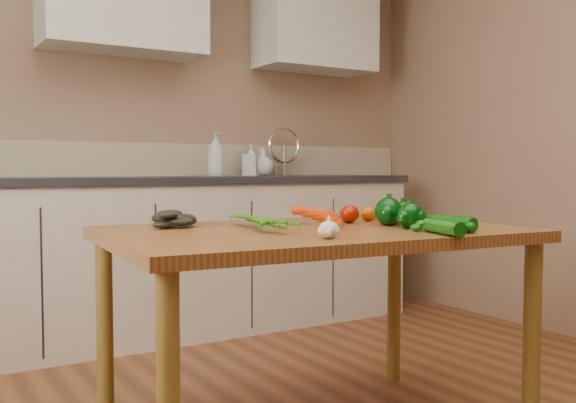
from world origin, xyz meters
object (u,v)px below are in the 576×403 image
Objects in this scene: leafy_greens at (177,213)px; garlic_bulb at (329,230)px; pepper_a at (389,212)px; pepper_c at (411,216)px; carrot_bunch at (303,217)px; tomato_b at (369,214)px; soap_bottle_c at (263,162)px; table at (314,252)px; pepper_b at (403,212)px; zucchini_a at (447,223)px; soap_bottle_b at (251,160)px; tomato_a at (349,214)px; zucchini_b at (444,227)px; soap_bottle_a at (216,154)px; tomato_c at (382,213)px.

leafy_greens is 3.20× the size of garlic_bulb.
pepper_c is at bearing -96.40° from pepper_a.
tomato_b is (0.35, 0.08, -0.01)m from carrot_bunch.
garlic_bulb is 0.43m from pepper_c.
pepper_c is at bearing 150.66° from soap_bottle_c.
pepper_b reaches higher than table.
pepper_b is 0.36× the size of zucchini_a.
tomato_b is at bearing 123.37° from soap_bottle_b.
tomato_a is (-0.48, -1.67, -0.23)m from soap_bottle_b.
leafy_greens is 0.92m from zucchini_b.
carrot_bunch is 0.36m from tomato_b.
pepper_b is (-0.31, -1.78, -0.22)m from soap_bottle_b.
carrot_bunch is at bearing -167.92° from tomato_b.
soap_bottle_c is 1.78m from tomato_a.
garlic_bulb is at bearing -151.18° from pepper_a.
soap_bottle_b is 2.74× the size of tomato_a.
soap_bottle_b is 2.31× the size of pepper_c.
zucchini_a is (-0.05, -0.27, -0.02)m from pepper_b.
garlic_bulb is at bearing -111.74° from table.
soap_bottle_a is 1.63m from leafy_greens.
soap_bottle_c is 2.87× the size of garlic_bulb.
pepper_a is at bearing -158.36° from pepper_b.
tomato_a is 0.49m from zucchini_b.
tomato_b reaches higher than zucchini_b.
zucchini_a is at bearing -89.69° from tomato_b.
zucchini_b is at bearing -14.62° from garlic_bulb.
leafy_greens is at bearing 141.67° from zucchini_a.
pepper_a is at bearing 79.15° from zucchini_b.
leafy_greens is at bearing 162.36° from tomato_a.
tomato_a is at bearing 14.67° from carrot_bunch.
pepper_b reaches higher than tomato_b.
soap_bottle_c reaches higher than tomato_a.
pepper_b is 0.94× the size of pepper_c.
soap_bottle_b reaches higher than soap_bottle_c.
table is 14.37× the size of pepper_a.
zucchini_a is at bearing -39.43° from carrot_bunch.
carrot_bunch is 0.44m from leafy_greens.
tomato_c is 0.56m from zucchini_b.
tomato_c is (0.80, -0.15, -0.02)m from leafy_greens.
soap_bottle_c reaches higher than pepper_c.
garlic_bulb is (0.24, -0.59, -0.02)m from leafy_greens.
carrot_bunch is 1.35× the size of zucchini_b.
soap_bottle_a is 4.17× the size of tomato_c.
pepper_c reaches higher than tomato_b.
pepper_c is at bearing -113.85° from tomato_c.
soap_bottle_c is 0.90× the size of leafy_greens.
soap_bottle_c is 0.93× the size of zucchini_b.
carrot_bunch is 0.43m from tomato_c.
soap_bottle_a is 3.56× the size of tomato_a.
soap_bottle_a is at bearing 79.42° from carrot_bunch.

